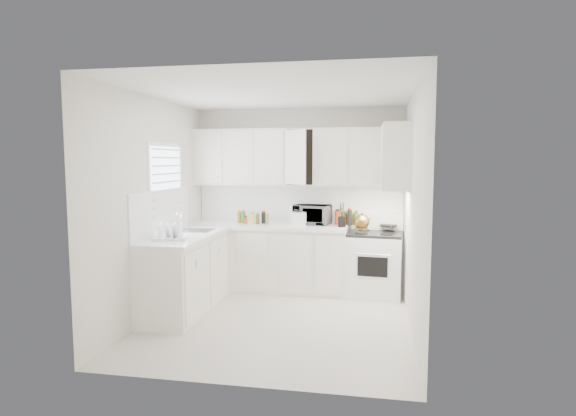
% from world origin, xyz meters
% --- Properties ---
extents(floor, '(3.20, 3.20, 0.00)m').
position_xyz_m(floor, '(0.00, 0.00, 0.00)').
color(floor, beige).
rests_on(floor, ground).
extents(ceiling, '(3.20, 3.20, 0.00)m').
position_xyz_m(ceiling, '(0.00, 0.00, 2.60)').
color(ceiling, white).
rests_on(ceiling, ground).
extents(wall_back, '(3.00, 0.00, 3.00)m').
position_xyz_m(wall_back, '(0.00, 1.60, 1.30)').
color(wall_back, silver).
rests_on(wall_back, ground).
extents(wall_front, '(3.00, 0.00, 3.00)m').
position_xyz_m(wall_front, '(0.00, -1.60, 1.30)').
color(wall_front, silver).
rests_on(wall_front, ground).
extents(wall_left, '(0.00, 3.20, 3.20)m').
position_xyz_m(wall_left, '(-1.50, 0.00, 1.30)').
color(wall_left, silver).
rests_on(wall_left, ground).
extents(wall_right, '(0.00, 3.20, 3.20)m').
position_xyz_m(wall_right, '(1.50, 0.00, 1.30)').
color(wall_right, silver).
rests_on(wall_right, ground).
extents(window_blinds, '(0.06, 0.96, 1.06)m').
position_xyz_m(window_blinds, '(-1.48, 0.35, 1.55)').
color(window_blinds, white).
rests_on(window_blinds, wall_left).
extents(lower_cabinets_back, '(2.22, 0.60, 0.90)m').
position_xyz_m(lower_cabinets_back, '(-0.39, 1.30, 0.45)').
color(lower_cabinets_back, silver).
rests_on(lower_cabinets_back, floor).
extents(lower_cabinets_left, '(0.60, 1.60, 0.90)m').
position_xyz_m(lower_cabinets_left, '(-1.20, 0.20, 0.45)').
color(lower_cabinets_left, silver).
rests_on(lower_cabinets_left, floor).
extents(countertop_back, '(2.24, 0.64, 0.05)m').
position_xyz_m(countertop_back, '(-0.39, 1.29, 0.93)').
color(countertop_back, white).
rests_on(countertop_back, lower_cabinets_back).
extents(countertop_left, '(0.64, 1.62, 0.05)m').
position_xyz_m(countertop_left, '(-1.19, 0.20, 0.93)').
color(countertop_left, white).
rests_on(countertop_left, lower_cabinets_left).
extents(backsplash_back, '(2.98, 0.02, 0.55)m').
position_xyz_m(backsplash_back, '(0.00, 1.59, 1.23)').
color(backsplash_back, white).
rests_on(backsplash_back, wall_back).
extents(backsplash_left, '(0.02, 1.60, 0.55)m').
position_xyz_m(backsplash_left, '(-1.49, 0.20, 1.23)').
color(backsplash_left, white).
rests_on(backsplash_left, wall_left).
extents(upper_cabinets_back, '(3.00, 0.33, 0.80)m').
position_xyz_m(upper_cabinets_back, '(0.00, 1.44, 1.50)').
color(upper_cabinets_back, silver).
rests_on(upper_cabinets_back, wall_back).
extents(upper_cabinets_right, '(0.33, 0.90, 0.80)m').
position_xyz_m(upper_cabinets_right, '(1.33, 0.82, 1.50)').
color(upper_cabinets_right, silver).
rests_on(upper_cabinets_right, wall_right).
extents(sink, '(0.42, 0.38, 0.30)m').
position_xyz_m(sink, '(-1.19, 0.55, 1.07)').
color(sink, gray).
rests_on(sink, countertop_left).
extents(stove, '(0.78, 0.66, 1.12)m').
position_xyz_m(stove, '(1.11, 1.27, 0.56)').
color(stove, white).
rests_on(stove, floor).
extents(tea_kettle, '(0.32, 0.30, 0.23)m').
position_xyz_m(tea_kettle, '(0.93, 1.11, 1.06)').
color(tea_kettle, olive).
rests_on(tea_kettle, stove).
extents(frying_pan, '(0.30, 0.43, 0.04)m').
position_xyz_m(frying_pan, '(1.29, 1.43, 0.96)').
color(frying_pan, black).
rests_on(frying_pan, stove).
extents(microwave, '(0.54, 0.36, 0.34)m').
position_xyz_m(microwave, '(0.22, 1.44, 1.12)').
color(microwave, gray).
rests_on(microwave, countertop_back).
extents(rice_cooker, '(0.23, 0.23, 0.22)m').
position_xyz_m(rice_cooker, '(0.05, 1.29, 1.06)').
color(rice_cooker, white).
rests_on(rice_cooker, countertop_back).
extents(paper_towel, '(0.12, 0.12, 0.27)m').
position_xyz_m(paper_towel, '(-0.07, 1.52, 1.08)').
color(paper_towel, white).
rests_on(paper_towel, countertop_back).
extents(utensil_crock, '(0.12, 0.12, 0.35)m').
position_xyz_m(utensil_crock, '(0.65, 1.22, 1.12)').
color(utensil_crock, black).
rests_on(utensil_crock, countertop_back).
extents(dish_rack, '(0.44, 0.37, 0.21)m').
position_xyz_m(dish_rack, '(-1.23, -0.15, 1.05)').
color(dish_rack, white).
rests_on(dish_rack, countertop_left).
extents(spice_left_0, '(0.06, 0.06, 0.13)m').
position_xyz_m(spice_left_0, '(-0.85, 1.42, 1.02)').
color(spice_left_0, olive).
rests_on(spice_left_0, countertop_back).
extents(spice_left_1, '(0.06, 0.06, 0.13)m').
position_xyz_m(spice_left_1, '(-0.78, 1.33, 1.02)').
color(spice_left_1, '#2A7E2C').
rests_on(spice_left_1, countertop_back).
extents(spice_left_2, '(0.06, 0.06, 0.13)m').
position_xyz_m(spice_left_2, '(-0.70, 1.42, 1.02)').
color(spice_left_2, red).
rests_on(spice_left_2, countertop_back).
extents(spice_left_3, '(0.06, 0.06, 0.13)m').
position_xyz_m(spice_left_3, '(-0.62, 1.33, 1.02)').
color(spice_left_3, yellow).
rests_on(spice_left_3, countertop_back).
extents(spice_left_4, '(0.06, 0.06, 0.13)m').
position_xyz_m(spice_left_4, '(-0.55, 1.42, 1.02)').
color(spice_left_4, brown).
rests_on(spice_left_4, countertop_back).
extents(spice_left_5, '(0.06, 0.06, 0.13)m').
position_xyz_m(spice_left_5, '(-0.47, 1.33, 1.02)').
color(spice_left_5, black).
rests_on(spice_left_5, countertop_back).
extents(spice_left_6, '(0.06, 0.06, 0.13)m').
position_xyz_m(spice_left_6, '(-0.40, 1.42, 1.02)').
color(spice_left_6, olive).
rests_on(spice_left_6, countertop_back).
extents(sauce_right_0, '(0.06, 0.06, 0.19)m').
position_xyz_m(sauce_right_0, '(0.58, 1.46, 1.05)').
color(sauce_right_0, red).
rests_on(sauce_right_0, countertop_back).
extents(sauce_right_1, '(0.06, 0.06, 0.19)m').
position_xyz_m(sauce_right_1, '(0.64, 1.40, 1.05)').
color(sauce_right_1, yellow).
rests_on(sauce_right_1, countertop_back).
extents(sauce_right_2, '(0.06, 0.06, 0.19)m').
position_xyz_m(sauce_right_2, '(0.69, 1.46, 1.05)').
color(sauce_right_2, brown).
rests_on(sauce_right_2, countertop_back).
extents(sauce_right_3, '(0.06, 0.06, 0.19)m').
position_xyz_m(sauce_right_3, '(0.74, 1.40, 1.05)').
color(sauce_right_3, black).
rests_on(sauce_right_3, countertop_back).
extents(sauce_right_4, '(0.06, 0.06, 0.19)m').
position_xyz_m(sauce_right_4, '(0.80, 1.46, 1.05)').
color(sauce_right_4, olive).
rests_on(sauce_right_4, countertop_back).
extents(sauce_right_5, '(0.06, 0.06, 0.19)m').
position_xyz_m(sauce_right_5, '(0.85, 1.40, 1.05)').
color(sauce_right_5, '#2A7E2C').
rests_on(sauce_right_5, countertop_back).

